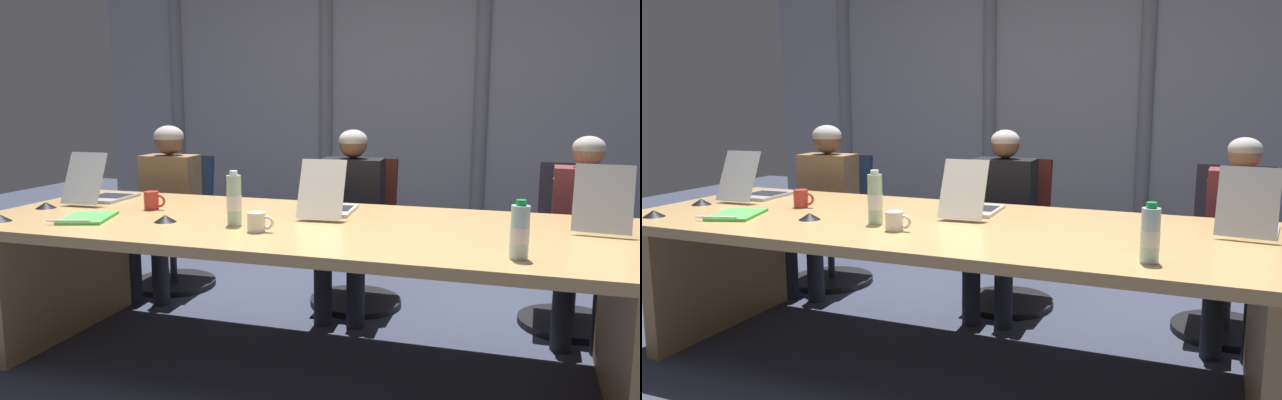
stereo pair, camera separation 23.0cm
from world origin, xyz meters
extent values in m
plane|color=#383D51|center=(0.00, 0.00, 0.00)|extent=(11.94, 11.94, 0.00)
cube|color=tan|center=(0.00, 0.00, 0.72)|extent=(3.39, 1.25, 0.05)
cube|color=black|center=(0.00, 0.00, 0.65)|extent=(2.88, 0.10, 0.06)
cube|color=tan|center=(-1.44, 0.00, 0.35)|extent=(0.08, 1.06, 0.69)
cube|color=tan|center=(1.44, 0.00, 0.35)|extent=(0.08, 1.06, 0.69)
cube|color=#9999A0|center=(0.00, 2.67, 1.52)|extent=(5.97, 0.10, 3.04)
cylinder|color=gray|center=(-2.23, 2.61, 1.52)|extent=(0.12, 0.12, 2.98)
cylinder|color=gray|center=(-0.71, 2.61, 1.52)|extent=(0.12, 0.12, 2.98)
cylinder|color=gray|center=(0.65, 2.61, 1.52)|extent=(0.12, 0.12, 2.98)
cube|color=#A8ADB7|center=(-1.37, 0.31, 0.75)|extent=(0.25, 0.33, 0.02)
cube|color=black|center=(-1.37, 0.33, 0.76)|extent=(0.21, 0.19, 0.00)
cube|color=#A8ADB7|center=(-1.36, 0.08, 0.90)|extent=(0.24, 0.15, 0.28)
cube|color=black|center=(-1.36, 0.09, 0.90)|extent=(0.21, 0.13, 0.25)
cube|color=beige|center=(0.04, 0.32, 0.75)|extent=(0.25, 0.34, 0.02)
cube|color=black|center=(0.04, 0.35, 0.76)|extent=(0.21, 0.19, 0.00)
cube|color=beige|center=(0.05, 0.09, 0.90)|extent=(0.24, 0.16, 0.28)
cube|color=black|center=(0.05, 0.09, 0.90)|extent=(0.22, 0.14, 0.25)
cube|color=#A8ADB7|center=(1.37, 0.35, 0.75)|extent=(0.28, 0.35, 0.02)
cube|color=black|center=(1.38, 0.37, 0.76)|extent=(0.23, 0.20, 0.00)
cube|color=#A8ADB7|center=(1.35, 0.14, 0.91)|extent=(0.26, 0.13, 0.30)
cube|color=black|center=(1.35, 0.14, 0.91)|extent=(0.23, 0.11, 0.27)
cube|color=navy|center=(-1.36, 1.00, 0.41)|extent=(0.49, 0.49, 0.08)
cube|color=navy|center=(-1.37, 1.22, 0.69)|extent=(0.44, 0.13, 0.48)
cylinder|color=#262628|center=(-1.36, 1.00, 0.21)|extent=(0.05, 0.05, 0.33)
cylinder|color=black|center=(-1.36, 1.00, 0.02)|extent=(0.60, 0.60, 0.04)
cube|color=#511E19|center=(0.00, 1.00, 0.41)|extent=(0.48, 0.48, 0.08)
cube|color=#511E19|center=(0.00, 1.22, 0.70)|extent=(0.43, 0.12, 0.50)
cylinder|color=#262628|center=(0.00, 1.00, 0.21)|extent=(0.05, 0.05, 0.33)
cylinder|color=black|center=(0.00, 1.00, 0.02)|extent=(0.60, 0.60, 0.04)
cube|color=#2D2D38|center=(1.32, 1.00, 0.41)|extent=(0.49, 0.49, 0.08)
cube|color=#2D2D38|center=(1.33, 1.22, 0.70)|extent=(0.44, 0.13, 0.51)
cylinder|color=#262628|center=(1.32, 1.00, 0.21)|extent=(0.05, 0.05, 0.33)
cylinder|color=black|center=(1.32, 1.00, 0.02)|extent=(0.60, 0.60, 0.04)
cube|color=olive|center=(-1.35, 0.98, 0.70)|extent=(0.39, 0.25, 0.50)
sphere|color=brown|center=(-1.35, 0.98, 1.06)|extent=(0.20, 0.20, 0.20)
ellipsoid|color=#B2ADA8|center=(-1.35, 0.98, 1.08)|extent=(0.21, 0.21, 0.15)
cylinder|color=olive|center=(-1.19, 0.99, 0.76)|extent=(0.08, 0.14, 0.27)
cylinder|color=brown|center=(-1.18, 0.78, 0.65)|extent=(0.08, 0.30, 0.06)
cylinder|color=olive|center=(-1.51, 0.97, 0.76)|extent=(0.08, 0.14, 0.27)
cylinder|color=brown|center=(-1.49, 0.76, 0.65)|extent=(0.08, 0.30, 0.06)
cylinder|color=#262833|center=(-1.24, 0.78, 0.42)|extent=(0.16, 0.41, 0.13)
cylinder|color=#262833|center=(-1.22, 0.61, 0.22)|extent=(0.11, 0.11, 0.43)
cylinder|color=#262833|center=(-1.44, 0.77, 0.42)|extent=(0.16, 0.41, 0.13)
cylinder|color=#262833|center=(-1.42, 0.59, 0.22)|extent=(0.11, 0.11, 0.43)
cube|color=black|center=(-0.02, 0.98, 0.71)|extent=(0.40, 0.24, 0.52)
sphere|color=brown|center=(-0.02, 0.98, 1.06)|extent=(0.18, 0.18, 0.18)
ellipsoid|color=#B2ADA8|center=(-0.02, 0.98, 1.08)|extent=(0.18, 0.18, 0.13)
cylinder|color=black|center=(0.14, 0.99, 0.78)|extent=(0.08, 0.14, 0.27)
cylinder|color=brown|center=(0.15, 0.78, 0.66)|extent=(0.08, 0.30, 0.06)
cylinder|color=black|center=(-0.18, 0.97, 0.78)|extent=(0.08, 0.14, 0.27)
cylinder|color=brown|center=(-0.17, 0.76, 0.66)|extent=(0.08, 0.30, 0.06)
cylinder|color=#262833|center=(0.09, 0.78, 0.42)|extent=(0.15, 0.41, 0.13)
cylinder|color=#262833|center=(0.10, 0.60, 0.22)|extent=(0.11, 0.11, 0.43)
cylinder|color=#262833|center=(-0.11, 0.77, 0.42)|extent=(0.15, 0.41, 0.13)
cylinder|color=#262833|center=(-0.10, 0.59, 0.22)|extent=(0.11, 0.11, 0.43)
cube|color=brown|center=(1.36, 0.98, 0.71)|extent=(0.36, 0.23, 0.51)
sphere|color=#8C6647|center=(1.36, 0.98, 1.05)|extent=(0.18, 0.18, 0.18)
ellipsoid|color=#B2ADA8|center=(1.36, 0.98, 1.07)|extent=(0.18, 0.18, 0.13)
cylinder|color=brown|center=(1.51, 0.97, 0.77)|extent=(0.07, 0.14, 0.27)
cylinder|color=#8C6647|center=(1.50, 0.76, 0.65)|extent=(0.07, 0.30, 0.06)
cylinder|color=brown|center=(1.21, 0.98, 0.77)|extent=(0.07, 0.14, 0.27)
cylinder|color=#8C6647|center=(1.21, 0.77, 0.65)|extent=(0.07, 0.30, 0.06)
cylinder|color=#262833|center=(1.45, 0.77, 0.42)|extent=(0.14, 0.40, 0.13)
cylinder|color=#262833|center=(1.45, 0.59, 0.22)|extent=(0.11, 0.11, 0.43)
cylinder|color=#262833|center=(1.25, 0.78, 0.42)|extent=(0.14, 0.40, 0.13)
cylinder|color=#262833|center=(1.25, 0.60, 0.22)|extent=(0.11, 0.11, 0.43)
cylinder|color=silver|center=(1.00, -0.41, 0.85)|extent=(0.07, 0.07, 0.21)
cylinder|color=white|center=(1.00, -0.41, 0.84)|extent=(0.07, 0.07, 0.06)
cylinder|color=green|center=(1.00, -0.41, 0.96)|extent=(0.04, 0.04, 0.02)
cylinder|color=#ADD1B2|center=(-0.31, -0.16, 0.86)|extent=(0.07, 0.07, 0.24)
cylinder|color=white|center=(-0.31, -0.16, 0.85)|extent=(0.07, 0.07, 0.07)
cylinder|color=white|center=(-0.31, -0.16, 1.00)|extent=(0.04, 0.04, 0.02)
cylinder|color=white|center=(-0.15, -0.27, 0.79)|extent=(0.08, 0.08, 0.09)
torus|color=white|center=(-0.09, -0.27, 0.79)|extent=(0.06, 0.01, 0.06)
cylinder|color=#B2332D|center=(-0.93, 0.09, 0.79)|extent=(0.08, 0.08, 0.10)
torus|color=#B2332D|center=(-0.88, 0.09, 0.79)|extent=(0.07, 0.01, 0.07)
cone|color=black|center=(-1.46, -0.44, 0.76)|extent=(0.11, 0.11, 0.03)
cone|color=black|center=(-1.51, -0.06, 0.76)|extent=(0.11, 0.11, 0.03)
cone|color=black|center=(-0.67, -0.20, 0.76)|extent=(0.11, 0.11, 0.03)
cube|color=#4CB74C|center=(-1.07, -0.26, 0.75)|extent=(0.30, 0.35, 0.02)
cylinder|color=silver|center=(-1.07, -0.40, 0.76)|extent=(0.20, 0.08, 0.01)
camera|label=1|loc=(0.99, -2.84, 1.36)|focal=35.00mm
camera|label=2|loc=(1.21, -2.76, 1.36)|focal=35.00mm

